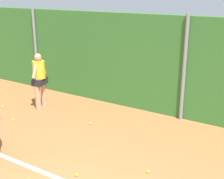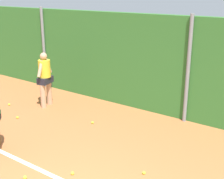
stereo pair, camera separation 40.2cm
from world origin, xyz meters
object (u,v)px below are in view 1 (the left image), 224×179
at_px(tennis_ball_3, 77,175).
at_px(tennis_ball_11, 13,120).
at_px(tennis_ball_1, 148,172).
at_px(tennis_ball_0, 90,123).
at_px(tennis_ball_7, 3,107).
at_px(player_midcourt, 39,78).

distance_m(tennis_ball_3, tennis_ball_11, 3.31).
bearing_deg(tennis_ball_11, tennis_ball_1, -4.47).
bearing_deg(tennis_ball_3, tennis_ball_0, 119.44).
distance_m(tennis_ball_1, tennis_ball_3, 1.39).
distance_m(tennis_ball_0, tennis_ball_3, 2.40).
bearing_deg(tennis_ball_0, tennis_ball_7, -171.68).
distance_m(player_midcourt, tennis_ball_1, 4.64).
bearing_deg(player_midcourt, tennis_ball_11, 170.55).
bearing_deg(tennis_ball_0, player_midcourt, 173.23).
height_order(tennis_ball_7, tennis_ball_11, same).
bearing_deg(tennis_ball_11, tennis_ball_3, -20.28).
bearing_deg(tennis_ball_7, player_midcourt, 34.68).
relative_size(tennis_ball_1, tennis_ball_7, 1.00).
relative_size(player_midcourt, tennis_ball_1, 25.22).
height_order(tennis_ball_0, tennis_ball_3, same).
bearing_deg(tennis_ball_0, tennis_ball_3, -60.56).
relative_size(tennis_ball_0, tennis_ball_7, 1.00).
bearing_deg(tennis_ball_11, player_midcourt, 93.35).
xyz_separation_m(player_midcourt, tennis_ball_0, (1.99, -0.24, -0.90)).
distance_m(tennis_ball_0, tennis_ball_7, 2.99).
relative_size(tennis_ball_3, tennis_ball_11, 1.00).
height_order(tennis_ball_1, tennis_ball_7, same).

